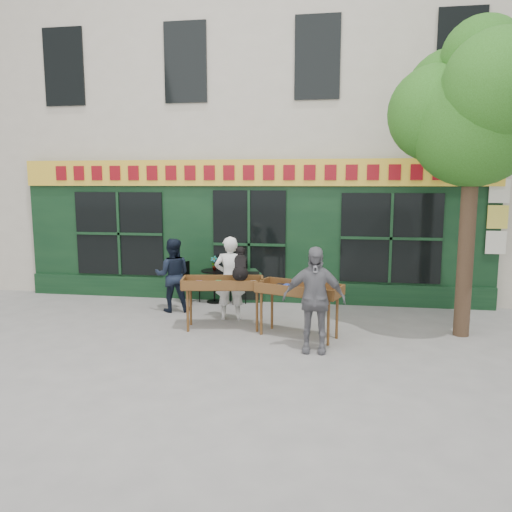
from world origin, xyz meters
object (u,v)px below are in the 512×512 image
object	(u,v)px
book_cart_right	(299,292)
bistro_table	(214,280)
man_left	(173,275)
book_cart_center	(223,286)
man_right	(314,299)
dog	(240,263)
woman	(230,278)

from	to	relation	value
book_cart_right	bistro_table	size ratio (longest dim) A/B	2.13
book_cart_right	man_left	xyz separation A→B (m)	(-2.83, 1.40, -0.03)
book_cart_center	bistro_table	size ratio (longest dim) A/B	2.08
man_right	bistro_table	xyz separation A→B (m)	(-2.43, 3.05, -0.34)
dog	man_left	world-z (taller)	man_left
dog	book_cart_right	distance (m)	1.24
book_cart_right	man_right	bearing A→B (deg)	-48.91
book_cart_right	man_right	xyz separation A→B (m)	(0.30, -0.75, 0.06)
book_cart_center	bistro_table	distance (m)	2.13
dog	bistro_table	distance (m)	2.41
dog	man_right	xyz separation A→B (m)	(1.42, -1.00, -0.41)
dog	man_right	world-z (taller)	man_right
dog	bistro_table	xyz separation A→B (m)	(-1.01, 2.05, -0.75)
man_right	dog	bearing A→B (deg)	144.22
book_cart_center	man_left	bearing A→B (deg)	131.82
bistro_table	woman	bearing A→B (deg)	-63.85
dog	book_cart_right	xyz separation A→B (m)	(1.12, -0.25, -0.47)
woman	man_left	bearing A→B (deg)	-27.55
woman	book_cart_right	size ratio (longest dim) A/B	1.06
book_cart_right	bistro_table	world-z (taller)	book_cart_right
woman	man_right	xyz separation A→B (m)	(1.77, -1.70, 0.03)
book_cart_right	book_cart_center	bearing A→B (deg)	-172.13
book_cart_center	woman	world-z (taller)	woman
book_cart_right	dog	bearing A→B (deg)	-173.15
dog	bistro_table	bearing A→B (deg)	107.02
man_left	man_right	bearing A→B (deg)	132.97
bistro_table	man_left	bearing A→B (deg)	-127.87
dog	book_cart_center	bearing A→B (deg)	162.60
man_left	woman	bearing A→B (deg)	149.12
dog	man_left	bearing A→B (deg)	136.85
book_cart_center	woman	distance (m)	0.65
woman	man_left	xyz separation A→B (m)	(-1.36, 0.45, -0.06)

